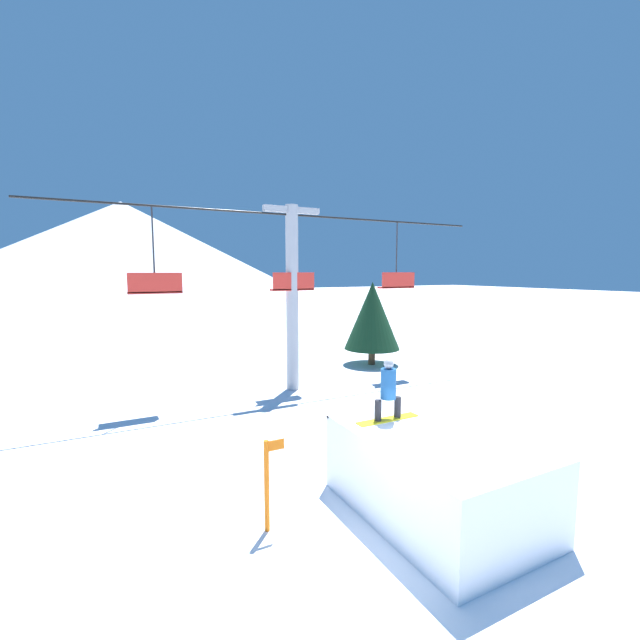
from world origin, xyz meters
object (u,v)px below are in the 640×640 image
Objects in this scene: snow_ramp at (435,474)px; snowboarder at (388,390)px; pine_tree_near at (372,316)px; trail_marker at (267,483)px.

snowboarder is (-0.35, 1.14, 1.51)m from snow_ramp.
snowboarder is 13.26m from pine_tree_near.
snow_ramp is 0.93× the size of pine_tree_near.
snowboarder is at bearing 106.86° from snow_ramp.
pine_tree_near is (6.84, 12.28, 1.77)m from snow_ramp.
snowboarder is 0.34× the size of pine_tree_near.
trail_marker is (-2.86, -0.13, -1.40)m from snowboarder.
snow_ramp is 3.37m from trail_marker.
pine_tree_near reaches higher than trail_marker.
snowboarder is 3.19m from trail_marker.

